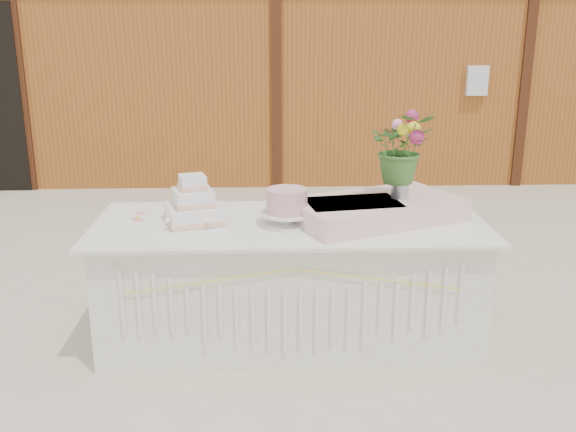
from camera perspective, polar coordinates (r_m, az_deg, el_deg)
The scene contains 9 objects.
ground at distance 4.22m, azimuth 0.15°, elevation -10.59°, with size 80.00×80.00×0.00m, color beige.
barn at distance 9.75m, azimuth -1.35°, elevation 15.06°, with size 12.60×4.60×3.30m.
cake_table at distance 4.05m, azimuth 0.16°, elevation -5.74°, with size 2.40×1.00×0.77m.
wedding_cake at distance 3.94m, azimuth -8.39°, elevation 0.84°, with size 0.41×0.41×0.30m.
pink_cake_stand at distance 3.84m, azimuth -0.11°, elevation 0.98°, with size 0.31×0.31×0.23m.
satin_runner at distance 4.00m, azimuth 7.82°, elevation 0.58°, with size 1.02×0.59×0.13m, color beige.
flower_vase at distance 4.03m, azimuth 9.94°, elevation 2.61°, with size 0.11×0.11×0.15m, color #AEAFB3.
bouquet at distance 3.97m, azimuth 10.14°, elevation 6.70°, with size 0.39×0.34×0.44m, color #3B6C2B.
loose_flowers at distance 4.14m, azimuth -13.57°, elevation -0.04°, with size 0.12×0.30×0.02m, color pink, non-canonical shape.
Camera 1 is at (-0.15, -3.75, 1.92)m, focal length 40.00 mm.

